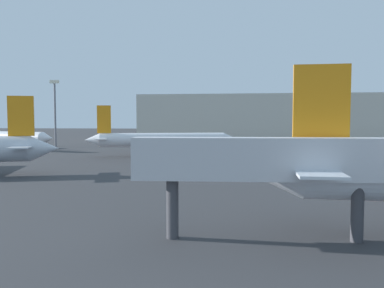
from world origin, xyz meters
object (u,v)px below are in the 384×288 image
airplane_far_left (161,140)px  airplane_far_right (8,137)px  light_mast_left (55,109)px  jet_bridge (300,161)px

airplane_far_left → airplane_far_right: airplane_far_left is taller
airplane_far_left → light_mast_left: (-32.57, 22.72, 6.63)m
airplane_far_right → light_mast_left: size_ratio=1.53×
jet_bridge → airplane_far_left: bearing=106.8°
airplane_far_left → airplane_far_right: size_ratio=1.09×
airplane_far_left → airplane_far_right: 39.04m
airplane_far_right → jet_bridge: (55.72, -59.37, 1.55)m
light_mast_left → airplane_far_right: bearing=-112.2°
airplane_far_right → light_mast_left: (5.10, 12.49, 6.84)m
airplane_far_left → jet_bridge: size_ratio=1.66×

